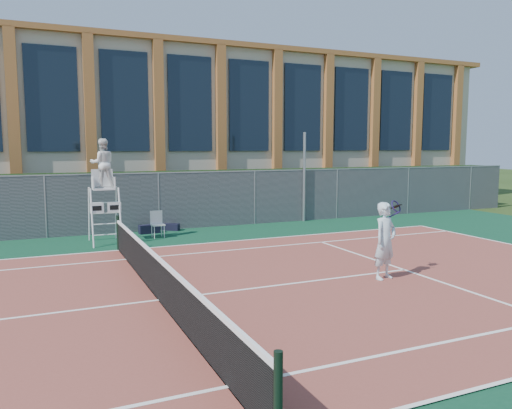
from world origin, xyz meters
name	(u,v)px	position (x,y,z in m)	size (l,w,h in m)	color
ground	(159,301)	(0.00, 0.00, 0.00)	(120.00, 120.00, 0.00)	#233814
apron	(149,289)	(0.00, 1.00, 0.01)	(36.00, 20.00, 0.01)	#0D3B24
tennis_court	(159,300)	(0.00, 0.00, 0.02)	(23.77, 10.97, 0.02)	brown
tennis_net	(159,276)	(0.00, 0.00, 0.54)	(0.10, 11.30, 1.10)	black
fence	(105,204)	(0.00, 8.80, 1.10)	(40.00, 0.06, 2.20)	#595E60
hedge	(101,201)	(0.00, 10.00, 1.10)	(40.00, 1.40, 2.20)	black
building	(81,129)	(0.00, 17.95, 4.15)	(45.00, 10.60, 8.22)	#BEB39D
steel_pole	(304,177)	(8.27, 8.70, 1.91)	(0.12, 0.12, 3.82)	#9EA0A5
umpire_chair	(103,166)	(-0.23, 7.05, 2.56)	(0.98, 1.51, 3.51)	white
plastic_chair	(157,222)	(1.60, 7.37, 0.56)	(0.46, 0.46, 0.94)	silver
sports_bag_near	(149,229)	(1.50, 8.27, 0.17)	(0.75, 0.30, 0.32)	black
sports_bag_far	(171,227)	(2.39, 8.60, 0.14)	(0.64, 0.28, 0.26)	black
tennis_player	(385,241)	(5.37, -0.50, 0.96)	(1.07, 0.77, 1.86)	silver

